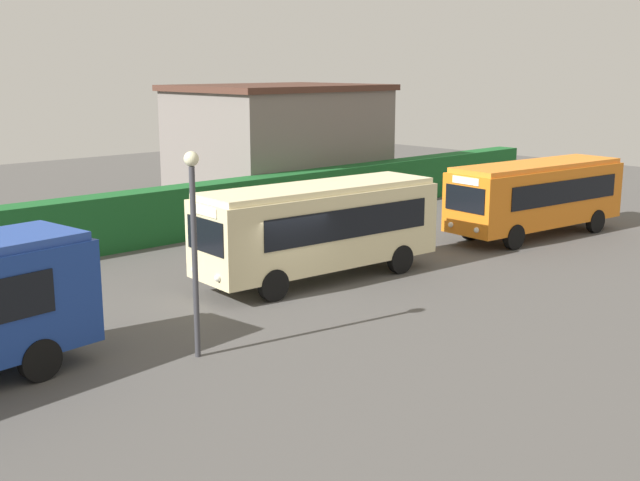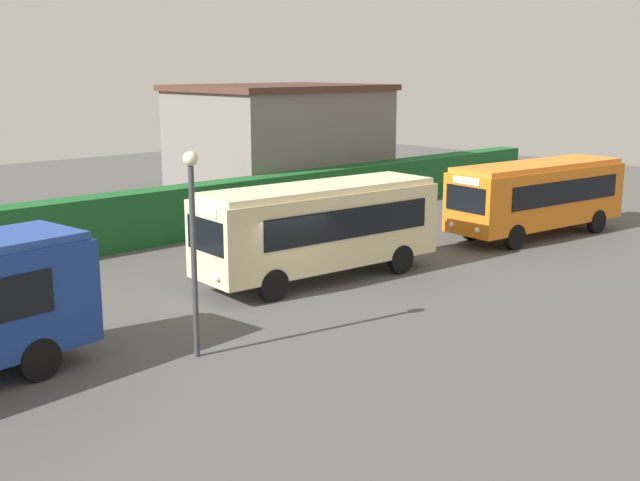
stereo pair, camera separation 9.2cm
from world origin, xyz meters
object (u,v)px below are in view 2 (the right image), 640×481
object	(u,v)px
bus_orange	(537,194)
person_center	(234,240)
lamppost	(193,229)
bus_cream	(319,225)
person_right	(508,204)

from	to	relation	value
bus_orange	person_center	size ratio (longest dim) A/B	4.91
bus_orange	lamppost	size ratio (longest dim) A/B	1.75
person_center	bus_orange	bearing A→B (deg)	164.35
bus_cream	lamppost	world-z (taller)	lamppost
bus_cream	person_center	world-z (taller)	bus_cream
bus_orange	person_center	world-z (taller)	bus_orange
person_center	person_right	xyz separation A→B (m)	(13.31, -2.43, 0.05)
bus_orange	person_center	distance (m)	13.14
lamppost	bus_cream	bearing A→B (deg)	24.73
bus_cream	person_center	size ratio (longest dim) A/B	4.91
bus_cream	bus_orange	world-z (taller)	bus_cream
bus_orange	lamppost	world-z (taller)	lamppost
bus_cream	person_center	xyz separation A→B (m)	(-0.97, 3.39, -0.88)
person_center	person_right	bearing A→B (deg)	174.08
person_right	lamppost	size ratio (longest dim) A/B	0.37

